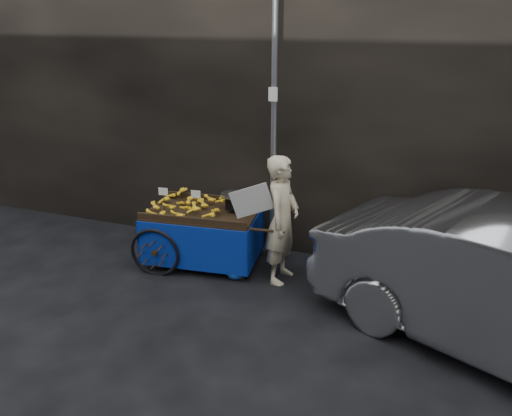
% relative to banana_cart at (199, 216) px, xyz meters
% --- Properties ---
extents(ground, '(80.00, 80.00, 0.00)m').
position_rel_banana_cart_xyz_m(ground, '(0.64, -0.83, -0.71)').
color(ground, black).
rests_on(ground, ground).
extents(building_wall, '(13.50, 2.00, 5.00)m').
position_rel_banana_cart_xyz_m(building_wall, '(1.03, 1.77, 1.79)').
color(building_wall, black).
rests_on(building_wall, ground).
extents(street_pole, '(0.12, 0.10, 4.00)m').
position_rel_banana_cart_xyz_m(street_pole, '(0.94, 0.47, 1.29)').
color(street_pole, slate).
rests_on(street_pole, ground).
extents(banana_cart, '(2.22, 1.22, 1.16)m').
position_rel_banana_cart_xyz_m(banana_cart, '(0.00, 0.00, 0.00)').
color(banana_cart, black).
rests_on(banana_cart, ground).
extents(vendor, '(0.86, 0.66, 1.74)m').
position_rel_banana_cart_xyz_m(vendor, '(1.25, -0.09, 0.16)').
color(vendor, beige).
rests_on(vendor, ground).
extents(plastic_bag, '(0.27, 0.21, 0.24)m').
position_rel_banana_cart_xyz_m(plastic_bag, '(0.66, -0.32, -0.59)').
color(plastic_bag, blue).
rests_on(plastic_bag, ground).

